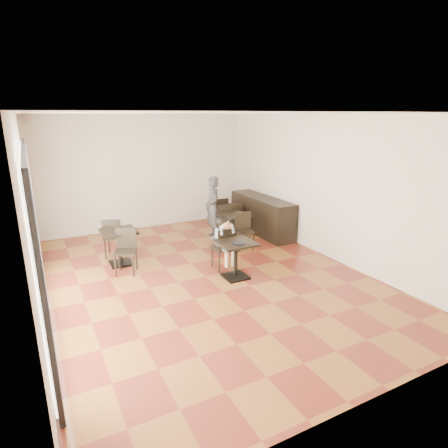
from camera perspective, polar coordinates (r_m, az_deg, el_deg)
floor at (r=7.71m, az=-2.86°, el=-8.00°), size 6.00×8.00×0.01m
ceiling at (r=7.03m, az=-3.24°, el=16.51°), size 6.00×8.00×0.01m
wall_back at (r=10.91m, az=-11.89°, el=7.69°), size 6.00×0.01×3.20m
wall_front at (r=4.08m, az=21.24°, el=-7.56°), size 6.00×0.01×3.20m
wall_left at (r=6.59m, az=-27.49°, el=0.62°), size 0.01×8.00×3.20m
wall_right at (r=8.85m, az=15.00°, el=5.52°), size 0.01×8.00×3.20m
storefront_window at (r=6.16m, az=-26.89°, el=-2.24°), size 0.04×4.50×2.60m
child_table at (r=7.52m, az=1.77°, el=-5.48°), size 0.72×0.72×0.76m
child_chair at (r=7.95m, az=-0.17°, el=-3.66°), size 0.41×0.41×0.92m
child at (r=7.91m, az=-0.17°, el=-2.85°), size 0.41×0.58×1.15m
plate at (r=7.30m, az=2.18°, el=-2.91°), size 0.26×0.26×0.02m
pizza_slice at (r=7.62m, az=0.49°, el=-0.27°), size 0.27×0.21×0.06m
adult_patron at (r=9.86m, az=-1.75°, el=2.51°), size 0.46×0.64×1.64m
cafe_table_mid at (r=9.56m, az=1.47°, el=-0.71°), size 0.86×0.86×0.74m
cafe_table_left at (r=8.49m, az=-15.61°, el=-3.46°), size 0.97×0.97×0.78m
cafe_table_back at (r=10.52m, az=0.74°, el=0.81°), size 0.76×0.76×0.72m
chair_mid_a at (r=10.01m, az=-0.05°, el=0.52°), size 0.49×0.49×0.90m
chair_mid_b at (r=9.09m, az=3.15°, el=-1.16°), size 0.49×0.49×0.90m
chair_left_a at (r=8.98m, az=-16.40°, el=-1.91°), size 0.56×0.56×0.93m
chair_left_b at (r=7.96m, az=-14.80°, el=-4.14°), size 0.56×0.56×0.93m
chair_back_a at (r=10.98m, az=-0.61°, el=1.86°), size 0.43×0.43×0.86m
chair_back_b at (r=10.04m, az=2.23°, el=0.46°), size 0.43×0.43×0.86m
service_counter at (r=10.42m, az=5.76°, el=1.38°), size 0.60×2.40×1.00m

